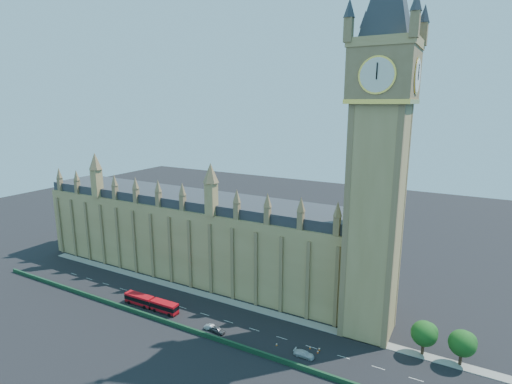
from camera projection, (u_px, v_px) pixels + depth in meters
The scene contains 15 objects.
ground at pixel (216, 318), 110.47m from camera, with size 400.00×400.00×0.00m, color black.
palace_westminster at pixel (192, 234), 138.02m from camera, with size 120.00×20.00×28.00m.
elizabeth_tower at pixel (381, 119), 92.55m from camera, with size 20.59×20.59×105.00m.
bridge_parapet at pixel (197, 332), 102.66m from camera, with size 160.00×0.60×1.20m, color #1E4C2D.
kerb_north at pixel (235, 303), 118.57m from camera, with size 160.00×3.00×0.16m, color gray.
tree_east_near at pixel (425, 333), 93.23m from camera, with size 6.00×6.00×8.50m.
tree_east_far at pixel (464, 343), 89.46m from camera, with size 6.00×6.00×8.50m.
red_bus at pixel (151, 303), 115.42m from camera, with size 18.45×3.20×3.13m.
car_grey at pixel (217, 330), 103.40m from camera, with size 1.82×4.53×1.54m, color #414448.
car_silver at pixel (212, 328), 104.54m from camera, with size 1.41×4.04×1.33m, color #B8BCC1.
car_white at pixel (304, 354), 93.48m from camera, with size 2.01×4.95×1.44m, color silver.
cone_a at pixel (277, 344), 97.82m from camera, with size 0.44×0.44×0.68m.
cone_b at pixel (319, 349), 95.91m from camera, with size 0.56×0.56×0.77m.
cone_c at pixel (318, 352), 94.90m from camera, with size 0.54×0.54×0.68m.
cone_d at pixel (310, 347), 96.59m from camera, with size 0.49×0.49×0.71m.
Camera 1 is at (57.99, -82.37, 58.30)m, focal length 28.00 mm.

